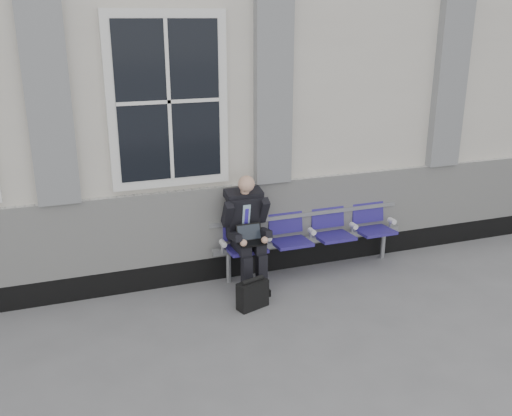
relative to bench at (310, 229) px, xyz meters
name	(u,v)px	position (x,y,z in m)	size (l,w,h in m)	color
ground	(174,351)	(-2.07, -1.32, -0.55)	(70.00, 70.00, 0.00)	slate
station_building	(113,85)	(-2.09, 2.15, 1.67)	(14.40, 4.40, 4.49)	silver
bench	(310,229)	(0.00, 0.00, 0.00)	(2.60, 0.47, 0.91)	#9EA0A3
businessman	(247,226)	(-0.90, -0.13, 0.20)	(0.55, 0.73, 1.38)	black
briefcase	(253,294)	(-1.04, -0.75, -0.38)	(0.39, 0.26, 0.37)	black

